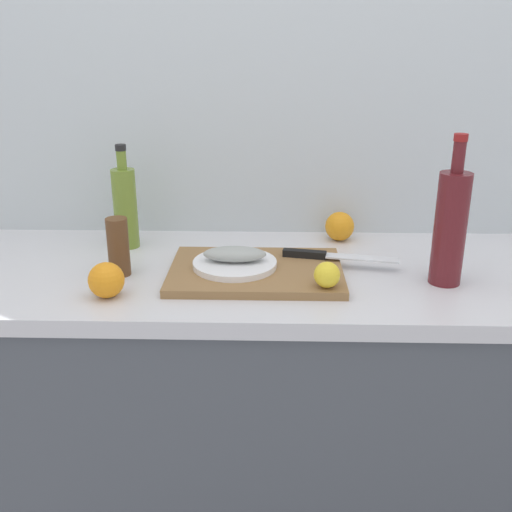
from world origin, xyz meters
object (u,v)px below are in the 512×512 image
chef_knife (325,255)px  lemon_0 (327,275)px  cutting_board (256,271)px  wine_bottle (450,226)px  white_plate (235,264)px  fish_fillet (235,254)px  orange_0 (340,226)px  olive_oil_bottle (125,206)px  pepper_mill (118,247)px

chef_knife → lemon_0: lemon_0 is taller
cutting_board → lemon_0: bearing=-35.3°
wine_bottle → white_plate: bearing=175.8°
fish_fillet → lemon_0: 0.24m
orange_0 → olive_oil_bottle: bearing=-173.2°
fish_fillet → orange_0: 0.39m
lemon_0 → pepper_mill: (-0.49, 0.11, 0.02)m
cutting_board → white_plate: size_ratio=2.04×
olive_oil_bottle → orange_0: size_ratio=3.44×
white_plate → wine_bottle: bearing=-4.2°
cutting_board → pepper_mill: bearing=-179.3°
pepper_mill → wine_bottle: bearing=-2.1°
cutting_board → fish_fillet: 0.07m
fish_fillet → orange_0: orange_0 is taller
white_plate → chef_knife: bearing=15.3°
cutting_board → lemon_0: lemon_0 is taller
fish_fillet → olive_oil_bottle: bearing=147.4°
cutting_board → white_plate: (-0.05, 0.00, 0.02)m
lemon_0 → wine_bottle: bearing=15.9°
chef_knife → pepper_mill: (-0.51, -0.07, 0.04)m
white_plate → olive_oil_bottle: bearing=147.4°
chef_knife → pepper_mill: pepper_mill is taller
wine_bottle → lemon_0: bearing=-164.1°
orange_0 → pepper_mill: pepper_mill is taller
fish_fillet → lemon_0: (0.21, -0.12, -0.00)m
fish_fillet → olive_oil_bottle: size_ratio=0.54×
cutting_board → chef_knife: chef_knife is taller
lemon_0 → olive_oil_bottle: olive_oil_bottle is taller
white_plate → fish_fillet: (0.00, 0.00, 0.03)m
orange_0 → pepper_mill: (-0.56, -0.28, 0.03)m
chef_knife → wine_bottle: 0.31m
cutting_board → white_plate: bearing=175.6°
white_plate → olive_oil_bottle: size_ratio=0.72×
white_plate → wine_bottle: (0.50, -0.04, 0.11)m
chef_knife → wine_bottle: wine_bottle is taller
lemon_0 → wine_bottle: (0.29, 0.08, 0.09)m
lemon_0 → olive_oil_bottle: (-0.52, 0.32, 0.07)m
chef_knife → orange_0: (0.06, 0.21, 0.01)m
olive_oil_bottle → fish_fillet: bearing=-32.6°
cutting_board → pepper_mill: size_ratio=2.92×
fish_fillet → pepper_mill: 0.28m
lemon_0 → pepper_mill: 0.51m
fish_fillet → chef_knife: bearing=15.3°
orange_0 → pepper_mill: 0.63m
white_plate → wine_bottle: 0.51m
olive_oil_bottle → lemon_0: bearing=-31.2°
lemon_0 → wine_bottle: wine_bottle is taller
cutting_board → chef_knife: (0.17, 0.07, 0.02)m
cutting_board → fish_fillet: size_ratio=2.72×
cutting_board → chef_knife: bearing=20.7°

